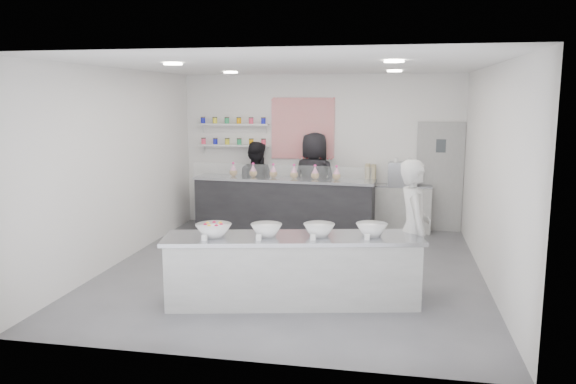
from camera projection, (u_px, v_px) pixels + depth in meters
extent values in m
plane|color=#515156|center=(293.00, 270.00, 8.42)|extent=(6.00, 6.00, 0.00)
plane|color=white|center=(294.00, 66.00, 7.92)|extent=(6.00, 6.00, 0.00)
plane|color=white|center=(320.00, 151.00, 11.08)|extent=(5.50, 0.00, 5.50)
plane|color=white|center=(119.00, 166.00, 8.68)|extent=(0.00, 6.00, 6.00)
plane|color=white|center=(491.00, 176.00, 7.67)|extent=(0.00, 6.00, 6.00)
cube|color=#969694|center=(439.00, 177.00, 10.70)|extent=(0.88, 0.04, 2.10)
cube|color=#EA303A|center=(303.00, 128.00, 11.04)|extent=(1.25, 0.03, 1.20)
cube|color=silver|center=(234.00, 145.00, 11.29)|extent=(1.45, 0.22, 0.04)
cube|color=silver|center=(233.00, 124.00, 11.22)|extent=(1.45, 0.22, 0.04)
cylinder|color=white|center=(173.00, 64.00, 7.22)|extent=(0.24, 0.24, 0.02)
cylinder|color=white|center=(394.00, 62.00, 6.70)|extent=(0.24, 0.24, 0.02)
cylinder|color=white|center=(231.00, 73.00, 9.73)|extent=(0.24, 0.24, 0.02)
cylinder|color=white|center=(395.00, 71.00, 9.22)|extent=(0.24, 0.24, 0.02)
cube|color=#9FA09B|center=(293.00, 270.00, 6.99)|extent=(3.26, 1.35, 0.87)
cube|color=black|center=(284.00, 206.00, 10.59)|extent=(3.45, 0.85, 1.06)
cube|color=white|center=(279.00, 173.00, 10.20)|extent=(3.36, 0.24, 0.29)
cube|color=#9FA09B|center=(398.00, 208.00, 10.76)|extent=(1.22, 0.39, 0.91)
cube|color=#93969E|center=(403.00, 174.00, 10.63)|extent=(0.55, 0.38, 0.42)
imported|color=#BCBBB5|center=(413.00, 229.00, 7.19)|extent=(0.53, 0.72, 1.79)
imported|color=black|center=(255.00, 185.00, 11.03)|extent=(0.91, 0.76, 1.71)
imported|color=black|center=(314.00, 182.00, 10.79)|extent=(1.06, 0.84, 1.90)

